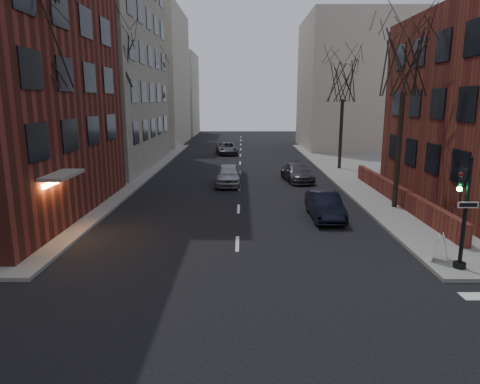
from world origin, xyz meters
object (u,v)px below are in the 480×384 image
car_lane_silver (228,175)px  traffic_signal (463,220)px  tree_right_b (343,81)px  streetlamp_near (111,129)px  tree_left_b (115,59)px  tree_left_c (155,80)px  streetlamp_far (166,117)px  parked_sedan (325,206)px  tree_left_a (35,43)px  tree_right_a (406,61)px  car_lane_far (227,148)px  car_lane_gray (297,173)px  sandwich_board (440,247)px

car_lane_silver → traffic_signal: bearing=-61.2°
tree_right_b → car_lane_silver: bearing=-143.8°
streetlamp_near → tree_left_b: bearing=98.5°
tree_left_c → tree_right_b: (17.60, -8.00, -0.44)m
streetlamp_far → parked_sedan: bearing=-64.0°
tree_left_a → tree_right_b: bearing=45.6°
tree_right_b → car_lane_silver: (-9.60, -7.02, -6.83)m
tree_right_a → car_lane_far: bearing=112.4°
car_lane_gray → tree_left_b: bearing=174.5°
tree_left_c → car_lane_silver: (8.00, -15.02, -7.28)m
car_lane_silver → car_lane_far: bearing=92.5°
tree_right_a → parked_sedan: 8.74m
sandwich_board → tree_right_a: bearing=101.8°
tree_left_a → streetlamp_far: (0.60, 28.00, -4.23)m
streetlamp_far → sandwich_board: streetlamp_far is taller
streetlamp_near → streetlamp_far: 20.00m
tree_right_a → streetlamp_far: (-17.00, 24.00, -3.79)m
tree_left_a → streetlamp_near: size_ratio=1.63×
tree_left_b → car_lane_gray: size_ratio=2.39×
tree_right_b → sandwich_board: bearing=-93.1°
car_lane_far → traffic_signal: bearing=-82.0°
traffic_signal → tree_right_a: tree_right_a is taller
tree_left_b → sandwich_board: (16.41, -16.25, -8.26)m
tree_left_b → streetlamp_far: size_ratio=1.72×
tree_right_a → streetlamp_near: tree_right_a is taller
car_lane_silver → parked_sedan: bearing=-59.3°
traffic_signal → streetlamp_near: bearing=141.1°
parked_sedan → car_lane_silver: bearing=119.5°
tree_left_a → streetlamp_near: (0.60, 8.00, -4.23)m
traffic_signal → tree_left_c: tree_left_c is taller
tree_left_c → tree_right_b: 19.34m
parked_sedan → tree_right_a: bearing=23.5°
traffic_signal → car_lane_gray: size_ratio=0.88×
car_lane_silver → streetlamp_far: bearing=113.7°
car_lane_far → sandwich_board: car_lane_far is taller
car_lane_far → tree_right_a: bearing=-75.1°
traffic_signal → parked_sedan: traffic_signal is taller
parked_sedan → sandwich_board: (3.12, -6.28, -0.03)m
car_lane_gray → streetlamp_near: bearing=-168.0°
tree_left_c → streetlamp_near: 18.40m
car_lane_gray → sandwich_board: (3.24, -16.76, -0.00)m
tree_left_a → car_lane_far: bearing=76.0°
traffic_signal → tree_right_b: (0.86, 23.01, 5.68)m
tree_right_a → tree_right_b: tree_right_a is taller
traffic_signal → tree_left_a: bearing=163.4°
streetlamp_far → parked_sedan: 29.12m
traffic_signal → car_lane_silver: 18.25m
tree_right_a → car_lane_silver: size_ratio=2.20×
tree_left_c → tree_right_a: 28.17m
car_lane_silver → tree_left_c: bearing=118.2°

